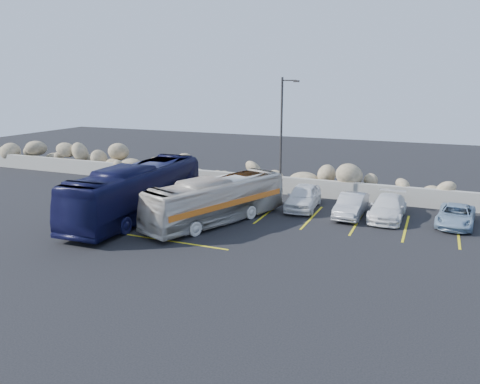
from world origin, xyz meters
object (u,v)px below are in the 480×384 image
at_px(lamppost, 282,137).
at_px(car_c, 388,208).
at_px(car_d, 456,216).
at_px(tour_coach, 137,191).
at_px(car_a, 303,197).
at_px(vintage_bus, 217,200).
at_px(car_b, 351,205).

relative_size(lamppost, car_c, 1.77).
bearing_deg(car_d, tour_coach, -156.81).
bearing_deg(car_a, vintage_bus, -132.09).
bearing_deg(car_d, lamppost, -179.60).
height_order(tour_coach, car_c, tour_coach).
relative_size(tour_coach, car_d, 2.75).
xyz_separation_m(tour_coach, car_d, (17.09, 5.46, -0.99)).
distance_m(car_b, car_c, 2.05).
bearing_deg(car_d, car_a, -175.44).
relative_size(vintage_bus, car_c, 2.04).
bearing_deg(car_b, tour_coach, -154.48).
distance_m(tour_coach, car_a, 10.14).
bearing_deg(car_b, car_c, 11.45).
distance_m(lamppost, car_d, 11.09).
bearing_deg(car_a, tour_coach, -150.43).
distance_m(car_b, car_d, 5.64).
bearing_deg(car_a, lamppost, 151.42).
height_order(car_b, car_c, car_b).
height_order(vintage_bus, car_d, vintage_bus).
bearing_deg(car_c, tour_coach, -156.85).
bearing_deg(car_d, car_b, -170.16).
distance_m(lamppost, vintage_bus, 6.60).
bearing_deg(lamppost, tour_coach, -136.34).
height_order(car_c, car_d, car_c).
bearing_deg(car_c, car_a, 178.90).
xyz_separation_m(lamppost, car_d, (10.40, -0.93, -3.73)).
height_order(lamppost, vintage_bus, lamppost).
distance_m(lamppost, tour_coach, 9.65).
height_order(lamppost, car_b, lamppost).
bearing_deg(lamppost, car_a, -24.52).
height_order(lamppost, car_c, lamppost).
bearing_deg(car_a, car_d, -4.98).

